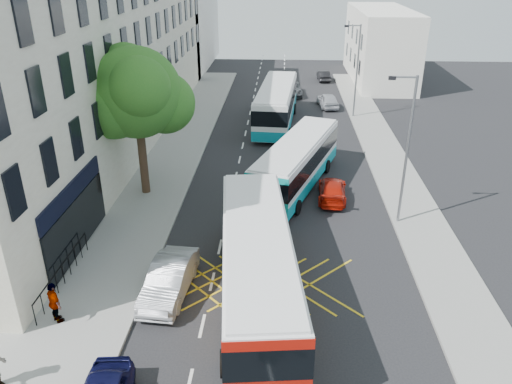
# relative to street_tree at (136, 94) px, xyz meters

# --- Properties ---
(pavement_left) EXTENTS (5.00, 70.00, 0.15)m
(pavement_left) POSITION_rel_street_tree_xyz_m (0.01, 0.03, -6.22)
(pavement_left) COLOR gray
(pavement_left) RESTS_ON ground
(pavement_right) EXTENTS (3.00, 70.00, 0.15)m
(pavement_right) POSITION_rel_street_tree_xyz_m (16.01, 0.03, -6.22)
(pavement_right) COLOR gray
(pavement_right) RESTS_ON ground
(terrace_main) EXTENTS (8.30, 45.00, 13.50)m
(terrace_main) POSITION_rel_street_tree_xyz_m (-5.49, 9.52, 0.46)
(terrace_main) COLOR beige
(terrace_main) RESTS_ON ground
(terrace_far) EXTENTS (8.00, 20.00, 10.00)m
(terrace_far) POSITION_rel_street_tree_xyz_m (-5.49, 40.03, -1.29)
(terrace_far) COLOR silver
(terrace_far) RESTS_ON ground
(building_right) EXTENTS (6.00, 18.00, 8.00)m
(building_right) POSITION_rel_street_tree_xyz_m (19.51, 33.03, -2.29)
(building_right) COLOR silver
(building_right) RESTS_ON ground
(street_tree) EXTENTS (6.30, 5.70, 8.80)m
(street_tree) POSITION_rel_street_tree_xyz_m (0.00, 0.00, 0.00)
(street_tree) COLOR #382619
(street_tree) RESTS_ON pavement_left
(lamp_near) EXTENTS (1.45, 0.15, 8.00)m
(lamp_near) POSITION_rel_street_tree_xyz_m (14.71, -2.97, -1.68)
(lamp_near) COLOR slate
(lamp_near) RESTS_ON pavement_right
(lamp_far) EXTENTS (1.45, 0.15, 8.00)m
(lamp_far) POSITION_rel_street_tree_xyz_m (14.71, 17.03, -1.68)
(lamp_far) COLOR slate
(lamp_far) RESTS_ON pavement_right
(railings) EXTENTS (0.08, 5.60, 1.14)m
(railings) POSITION_rel_street_tree_xyz_m (-1.19, -9.67, -5.57)
(railings) COLOR black
(railings) RESTS_ON pavement_left
(bus_near) EXTENTS (4.05, 12.26, 3.38)m
(bus_near) POSITION_rel_street_tree_xyz_m (7.42, -10.32, -4.51)
(bus_near) COLOR silver
(bus_near) RESTS_ON ground
(bus_mid) EXTENTS (5.91, 11.11, 3.06)m
(bus_mid) POSITION_rel_street_tree_xyz_m (9.29, 1.58, -4.68)
(bus_mid) COLOR silver
(bus_mid) RESTS_ON ground
(bus_far) EXTENTS (3.71, 12.25, 3.40)m
(bus_far) POSITION_rel_street_tree_xyz_m (7.81, 14.69, -4.50)
(bus_far) COLOR silver
(bus_far) RESTS_ON ground
(parked_car_silver) EXTENTS (1.96, 4.65, 1.49)m
(parked_car_silver) POSITION_rel_street_tree_xyz_m (3.61, -9.94, -5.55)
(parked_car_silver) COLOR #A0A2A7
(parked_car_silver) RESTS_ON ground
(red_hatchback) EXTENTS (1.94, 4.13, 1.16)m
(red_hatchback) POSITION_rel_street_tree_xyz_m (11.44, -0.06, -5.71)
(red_hatchback) COLOR red
(red_hatchback) RESTS_ON ground
(distant_car_grey) EXTENTS (2.60, 4.99, 1.34)m
(distant_car_grey) POSITION_rel_street_tree_xyz_m (9.16, 24.90, -5.62)
(distant_car_grey) COLOR #474A4F
(distant_car_grey) RESTS_ON ground
(distant_car_silver) EXTENTS (2.15, 4.21, 1.37)m
(distant_car_silver) POSITION_rel_street_tree_xyz_m (12.73, 20.38, -5.61)
(distant_car_silver) COLOR #ADAFB5
(distant_car_silver) RESTS_ON ground
(distant_car_dark) EXTENTS (1.48, 3.64, 1.17)m
(distant_car_dark) POSITION_rel_street_tree_xyz_m (13.12, 31.95, -5.70)
(distant_car_dark) COLOR black
(distant_car_dark) RESTS_ON ground
(pedestrian_far) EXTENTS (1.08, 1.04, 1.80)m
(pedestrian_far) POSITION_rel_street_tree_xyz_m (-0.44, -12.17, -5.24)
(pedestrian_far) COLOR gray
(pedestrian_far) RESTS_ON pavement_left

